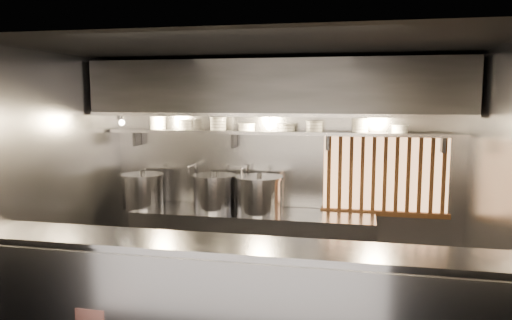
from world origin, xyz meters
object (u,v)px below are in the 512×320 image
at_px(heat_lamp, 120,118).
at_px(stock_pot_mid, 259,194).
at_px(stock_pot_right, 214,192).
at_px(pendant_bulb, 269,127).
at_px(stock_pot_left, 143,190).

relative_size(heat_lamp, stock_pot_mid, 0.55).
height_order(stock_pot_mid, stock_pot_right, stock_pot_mid).
xyz_separation_m(heat_lamp, pendant_bulb, (1.80, 0.35, -0.11)).
distance_m(heat_lamp, stock_pot_mid, 1.95).
relative_size(heat_lamp, stock_pot_left, 0.48).
distance_m(stock_pot_mid, stock_pot_right, 0.59).
relative_size(pendant_bulb, stock_pot_mid, 0.29).
height_order(stock_pot_left, stock_pot_mid, stock_pot_mid).
relative_size(stock_pot_left, stock_pot_right, 1.29).
relative_size(stock_pot_mid, stock_pot_right, 1.13).
height_order(heat_lamp, stock_pot_right, heat_lamp).
height_order(heat_lamp, stock_pot_left, heat_lamp).
xyz_separation_m(pendant_bulb, stock_pot_right, (-0.70, -0.04, -0.84)).
bearing_deg(pendant_bulb, stock_pot_left, -176.94).
xyz_separation_m(heat_lamp, stock_pot_mid, (1.69, 0.28, -0.94)).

